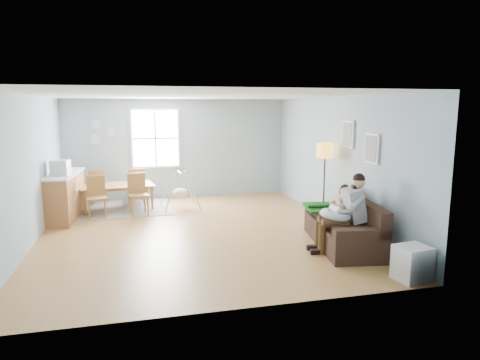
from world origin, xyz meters
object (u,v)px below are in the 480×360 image
object	(u,v)px
toddler	(339,204)
storage_cube	(412,263)
monitor	(60,168)
dining_table	(118,197)
sofa	(346,229)
chair_nw	(98,185)
counter	(65,195)
chair_sw	(96,194)
chair_ne	(136,183)
floor_lamp	(325,157)
baby_swing	(180,192)
father	(345,210)
chair_se	(138,191)

from	to	relation	value
toddler	storage_cube	distance (m)	1.96
monitor	dining_table	bearing A→B (deg)	41.27
monitor	storage_cube	bearing A→B (deg)	-40.26
sofa	chair_nw	bearing A→B (deg)	135.74
toddler	counter	distance (m)	6.00
dining_table	chair_sw	world-z (taller)	chair_sw
chair_nw	counter	bearing A→B (deg)	-115.91
chair_nw	chair_ne	bearing A→B (deg)	2.59
floor_lamp	storage_cube	xyz separation A→B (m)	(-0.02, -3.08, -1.19)
sofa	floor_lamp	distance (m)	1.83
chair_nw	dining_table	bearing A→B (deg)	-50.83
sofa	baby_swing	world-z (taller)	baby_swing
toddler	baby_swing	world-z (taller)	toddler
father	chair_nw	xyz separation A→B (m)	(-4.43, 4.77, -0.21)
toddler	chair_ne	world-z (taller)	toddler
father	dining_table	xyz separation A→B (m)	(-3.93, 4.16, -0.43)
sofa	chair_ne	bearing A→B (deg)	128.99
sofa	floor_lamp	size ratio (longest dim) A/B	1.27
sofa	dining_table	world-z (taller)	sofa
sofa	chair_ne	xyz separation A→B (m)	(-3.67, 4.53, 0.22)
chair_sw	chair_se	bearing A→B (deg)	2.71
chair_nw	monitor	distance (m)	1.83
storage_cube	chair_sw	xyz separation A→B (m)	(-4.73, 4.90, 0.28)
baby_swing	dining_table	bearing A→B (deg)	171.57
baby_swing	floor_lamp	bearing A→B (deg)	-38.65
sofa	storage_cube	bearing A→B (deg)	-83.83
storage_cube	floor_lamp	bearing A→B (deg)	89.60
storage_cube	chair_nw	distance (m)	7.81
sofa	toddler	xyz separation A→B (m)	(-0.04, 0.21, 0.43)
dining_table	storage_cube	bearing A→B (deg)	-59.60
chair_sw	storage_cube	bearing A→B (deg)	-46.03
baby_swing	storage_cube	bearing A→B (deg)	-62.37
sofa	dining_table	xyz separation A→B (m)	(-4.11, 3.88, 0.00)
father	chair_nw	distance (m)	6.51
dining_table	counter	distance (m)	1.28
dining_table	monitor	world-z (taller)	monitor
storage_cube	chair_sw	distance (m)	6.81
toddler	chair_sw	distance (m)	5.42
father	chair_ne	world-z (taller)	father
sofa	chair_sw	xyz separation A→B (m)	(-4.55, 3.23, 0.23)
chair_ne	floor_lamp	bearing A→B (deg)	-38.90
chair_se	chair_ne	world-z (taller)	chair_se
toddler	dining_table	world-z (taller)	toddler
dining_table	monitor	bearing A→B (deg)	-146.04
baby_swing	sofa	bearing A→B (deg)	-54.50
toddler	storage_cube	size ratio (longest dim) A/B	1.73
floor_lamp	monitor	bearing A→B (deg)	164.59
dining_table	chair_nw	bearing A→B (deg)	121.86
chair_se	chair_ne	bearing A→B (deg)	91.67
father	baby_swing	bearing A→B (deg)	121.72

